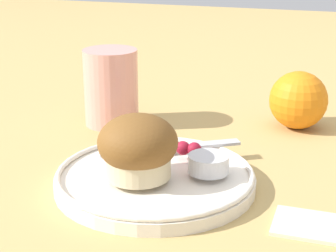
% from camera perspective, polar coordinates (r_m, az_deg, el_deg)
% --- Properties ---
extents(ground_plane, '(3.00, 3.00, 0.00)m').
position_cam_1_polar(ground_plane, '(0.65, 0.88, -5.31)').
color(ground_plane, tan).
extents(plate, '(0.22, 0.22, 0.02)m').
position_cam_1_polar(plate, '(0.63, -1.32, -5.34)').
color(plate, silver).
rests_on(plate, ground_plane).
extents(muffin, '(0.09, 0.09, 0.07)m').
position_cam_1_polar(muffin, '(0.60, -3.08, -2.19)').
color(muffin, beige).
rests_on(muffin, plate).
extents(cream_ramekin, '(0.05, 0.05, 0.02)m').
position_cam_1_polar(cream_ramekin, '(0.62, 4.14, -3.74)').
color(cream_ramekin, silver).
rests_on(cream_ramekin, plate).
extents(berry_pair, '(0.03, 0.02, 0.02)m').
position_cam_1_polar(berry_pair, '(0.66, 2.01, -2.31)').
color(berry_pair, maroon).
rests_on(berry_pair, plate).
extents(butter_knife, '(0.16, 0.11, 0.00)m').
position_cam_1_polar(butter_knife, '(0.68, 0.31, -2.21)').
color(butter_knife, '#B7B7BC').
rests_on(butter_knife, plate).
extents(orange_fruit, '(0.08, 0.08, 0.08)m').
position_cam_1_polar(orange_fruit, '(0.83, 13.10, 2.58)').
color(orange_fruit, orange).
rests_on(orange_fruit, ground_plane).
extents(juice_glass, '(0.08, 0.08, 0.11)m').
position_cam_1_polar(juice_glass, '(0.82, -5.81, 3.93)').
color(juice_glass, '#E5998C').
rests_on(juice_glass, ground_plane).
extents(folded_napkin, '(0.11, 0.06, 0.01)m').
position_cam_1_polar(folded_napkin, '(0.57, 16.07, -9.78)').
color(folded_napkin, beige).
rests_on(folded_napkin, ground_plane).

